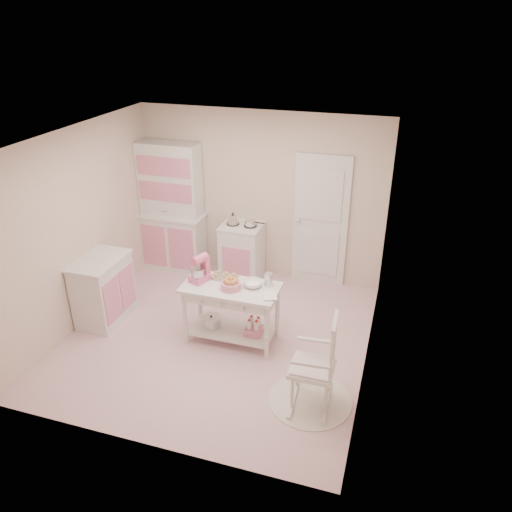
# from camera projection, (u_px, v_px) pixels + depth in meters

# --- Properties ---
(room_shell) EXTENTS (3.84, 3.84, 2.62)m
(room_shell) POSITION_uv_depth(u_px,v_px,m) (213.00, 221.00, 5.83)
(room_shell) COLOR #CC7F94
(room_shell) RESTS_ON ground
(door) EXTENTS (0.82, 0.05, 2.04)m
(door) POSITION_uv_depth(u_px,v_px,m) (321.00, 221.00, 7.45)
(door) COLOR white
(door) RESTS_ON ground
(hutch) EXTENTS (1.06, 0.50, 2.08)m
(hutch) POSITION_uv_depth(u_px,v_px,m) (171.00, 208.00, 7.89)
(hutch) COLOR white
(hutch) RESTS_ON ground
(stove) EXTENTS (0.62, 0.57, 0.92)m
(stove) POSITION_uv_depth(u_px,v_px,m) (242.00, 252.00, 7.79)
(stove) COLOR white
(stove) RESTS_ON ground
(base_cabinet) EXTENTS (0.54, 0.84, 0.92)m
(base_cabinet) POSITION_uv_depth(u_px,v_px,m) (103.00, 290.00, 6.75)
(base_cabinet) COLOR white
(base_cabinet) RESTS_ON ground
(lace_rug) EXTENTS (0.92, 0.92, 0.01)m
(lace_rug) POSITION_uv_depth(u_px,v_px,m) (310.00, 400.00, 5.50)
(lace_rug) COLOR white
(lace_rug) RESTS_ON ground
(rocking_chair) EXTENTS (0.53, 0.75, 1.10)m
(rocking_chair) POSITION_uv_depth(u_px,v_px,m) (312.00, 361.00, 5.25)
(rocking_chair) COLOR white
(rocking_chair) RESTS_ON ground
(work_table) EXTENTS (1.20, 0.60, 0.80)m
(work_table) POSITION_uv_depth(u_px,v_px,m) (231.00, 314.00, 6.33)
(work_table) COLOR white
(work_table) RESTS_ON ground
(stand_mixer) EXTENTS (0.28, 0.33, 0.34)m
(stand_mixer) POSITION_uv_depth(u_px,v_px,m) (199.00, 269.00, 6.20)
(stand_mixer) COLOR #DB5C88
(stand_mixer) RESTS_ON work_table
(cookie_tray) EXTENTS (0.34, 0.24, 0.02)m
(cookie_tray) POSITION_uv_depth(u_px,v_px,m) (224.00, 277.00, 6.34)
(cookie_tray) COLOR silver
(cookie_tray) RESTS_ON work_table
(bread_basket) EXTENTS (0.25, 0.25, 0.09)m
(bread_basket) POSITION_uv_depth(u_px,v_px,m) (231.00, 285.00, 6.08)
(bread_basket) COLOR pink
(bread_basket) RESTS_ON work_table
(mixing_bowl) EXTENTS (0.24, 0.24, 0.07)m
(mixing_bowl) POSITION_uv_depth(u_px,v_px,m) (253.00, 284.00, 6.13)
(mixing_bowl) COLOR white
(mixing_bowl) RESTS_ON work_table
(metal_pitcher) EXTENTS (0.10, 0.10, 0.17)m
(metal_pitcher) POSITION_uv_depth(u_px,v_px,m) (269.00, 280.00, 6.13)
(metal_pitcher) COLOR silver
(metal_pitcher) RESTS_ON work_table
(recipe_book) EXTENTS (0.23, 0.26, 0.02)m
(recipe_book) POSITION_uv_depth(u_px,v_px,m) (263.00, 296.00, 5.92)
(recipe_book) COLOR white
(recipe_book) RESTS_ON work_table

